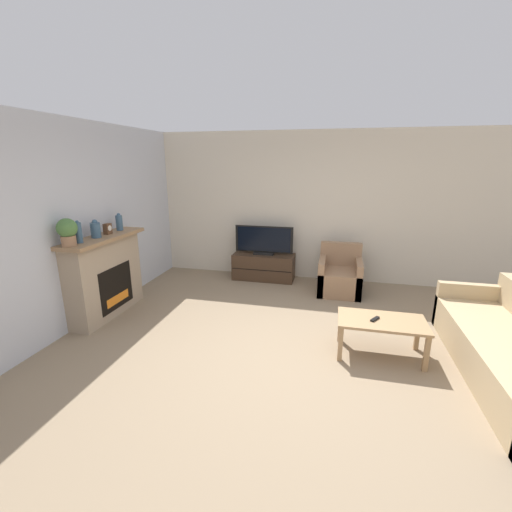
{
  "coord_description": "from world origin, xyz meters",
  "views": [
    {
      "loc": [
        0.43,
        -3.47,
        2.15
      ],
      "look_at": [
        -0.65,
        1.13,
        0.85
      ],
      "focal_mm": 24.0,
      "sensor_mm": 36.0,
      "label": 1
    }
  ],
  "objects_px": {
    "potted_plant": "(67,231)",
    "coffee_table": "(382,325)",
    "fireplace": "(105,275)",
    "armchair": "(340,277)",
    "mantel_vase_centre_left": "(96,229)",
    "tv": "(264,241)",
    "mantel_vase_left": "(78,232)",
    "mantel_clock": "(108,229)",
    "tv_stand": "(264,267)",
    "remote": "(375,319)",
    "mantel_vase_right": "(119,222)"
  },
  "relations": [
    {
      "from": "mantel_clock",
      "to": "armchair",
      "type": "xyz_separation_m",
      "value": [
        3.25,
        1.55,
        -0.97
      ]
    },
    {
      "from": "mantel_clock",
      "to": "coffee_table",
      "type": "relative_size",
      "value": 0.16
    },
    {
      "from": "mantel_vase_left",
      "to": "tv",
      "type": "xyz_separation_m",
      "value": [
        1.86,
        2.46,
        -0.57
      ]
    },
    {
      "from": "mantel_vase_right",
      "to": "coffee_table",
      "type": "bearing_deg",
      "value": -10.38
    },
    {
      "from": "armchair",
      "to": "coffee_table",
      "type": "xyz_separation_m",
      "value": [
        0.45,
        -1.95,
        0.11
      ]
    },
    {
      "from": "tv_stand",
      "to": "coffee_table",
      "type": "relative_size",
      "value": 1.18
    },
    {
      "from": "armchair",
      "to": "fireplace",
      "type": "bearing_deg",
      "value": -152.68
    },
    {
      "from": "tv_stand",
      "to": "armchair",
      "type": "distance_m",
      "value": 1.44
    },
    {
      "from": "potted_plant",
      "to": "coffee_table",
      "type": "distance_m",
      "value": 3.85
    },
    {
      "from": "mantel_vase_right",
      "to": "remote",
      "type": "height_order",
      "value": "mantel_vase_right"
    },
    {
      "from": "tv",
      "to": "armchair",
      "type": "bearing_deg",
      "value": -14.2
    },
    {
      "from": "mantel_vase_centre_left",
      "to": "potted_plant",
      "type": "bearing_deg",
      "value": -90.0
    },
    {
      "from": "mantel_clock",
      "to": "tv_stand",
      "type": "distance_m",
      "value": 2.84
    },
    {
      "from": "mantel_vase_centre_left",
      "to": "potted_plant",
      "type": "xyz_separation_m",
      "value": [
        0.0,
        -0.49,
        0.08
      ]
    },
    {
      "from": "potted_plant",
      "to": "armchair",
      "type": "height_order",
      "value": "potted_plant"
    },
    {
      "from": "tv_stand",
      "to": "armchair",
      "type": "bearing_deg",
      "value": -14.29
    },
    {
      "from": "potted_plant",
      "to": "coffee_table",
      "type": "height_order",
      "value": "potted_plant"
    },
    {
      "from": "tv",
      "to": "coffee_table",
      "type": "bearing_deg",
      "value": -51.18
    },
    {
      "from": "mantel_vase_centre_left",
      "to": "armchair",
      "type": "xyz_separation_m",
      "value": [
        3.25,
        1.79,
        -1.01
      ]
    },
    {
      "from": "tv",
      "to": "mantel_clock",
      "type": "bearing_deg",
      "value": -134.3
    },
    {
      "from": "tv",
      "to": "remote",
      "type": "height_order",
      "value": "tv"
    },
    {
      "from": "mantel_clock",
      "to": "tv",
      "type": "xyz_separation_m",
      "value": [
        1.86,
        1.9,
        -0.51
      ]
    },
    {
      "from": "fireplace",
      "to": "remote",
      "type": "distance_m",
      "value": 3.66
    },
    {
      "from": "fireplace",
      "to": "coffee_table",
      "type": "xyz_separation_m",
      "value": [
        3.72,
        -0.26,
        -0.22
      ]
    },
    {
      "from": "fireplace",
      "to": "armchair",
      "type": "relative_size",
      "value": 1.75
    },
    {
      "from": "coffee_table",
      "to": "mantel_vase_left",
      "type": "bearing_deg",
      "value": -177.46
    },
    {
      "from": "mantel_vase_right",
      "to": "armchair",
      "type": "relative_size",
      "value": 0.32
    },
    {
      "from": "fireplace",
      "to": "mantel_vase_left",
      "type": "relative_size",
      "value": 4.91
    },
    {
      "from": "mantel_vase_centre_left",
      "to": "potted_plant",
      "type": "relative_size",
      "value": 0.73
    },
    {
      "from": "mantel_clock",
      "to": "mantel_vase_right",
      "type": "bearing_deg",
      "value": 90.16
    },
    {
      "from": "coffee_table",
      "to": "tv",
      "type": "bearing_deg",
      "value": 128.82
    },
    {
      "from": "mantel_vase_centre_left",
      "to": "tv",
      "type": "distance_m",
      "value": 2.89
    },
    {
      "from": "mantel_clock",
      "to": "potted_plant",
      "type": "xyz_separation_m",
      "value": [
        -0.0,
        -0.74,
        0.11
      ]
    },
    {
      "from": "mantel_clock",
      "to": "coffee_table",
      "type": "height_order",
      "value": "mantel_clock"
    },
    {
      "from": "mantel_vase_centre_left",
      "to": "coffee_table",
      "type": "bearing_deg",
      "value": -2.35
    },
    {
      "from": "tv",
      "to": "remote",
      "type": "relative_size",
      "value": 7.33
    },
    {
      "from": "fireplace",
      "to": "potted_plant",
      "type": "relative_size",
      "value": 4.15
    },
    {
      "from": "mantel_vase_right",
      "to": "mantel_clock",
      "type": "relative_size",
      "value": 1.72
    },
    {
      "from": "potted_plant",
      "to": "tv_stand",
      "type": "bearing_deg",
      "value": 54.9
    },
    {
      "from": "mantel_vase_centre_left",
      "to": "coffee_table",
      "type": "xyz_separation_m",
      "value": [
        3.71,
        -0.15,
        -0.9
      ]
    },
    {
      "from": "tv",
      "to": "mantel_vase_left",
      "type": "bearing_deg",
      "value": -127.0
    },
    {
      "from": "potted_plant",
      "to": "mantel_vase_left",
      "type": "bearing_deg",
      "value": 90.0
    },
    {
      "from": "tv",
      "to": "armchair",
      "type": "relative_size",
      "value": 1.35
    },
    {
      "from": "mantel_vase_left",
      "to": "potted_plant",
      "type": "height_order",
      "value": "potted_plant"
    },
    {
      "from": "potted_plant",
      "to": "mantel_clock",
      "type": "bearing_deg",
      "value": 89.94
    },
    {
      "from": "potted_plant",
      "to": "remote",
      "type": "height_order",
      "value": "potted_plant"
    },
    {
      "from": "tv",
      "to": "armchair",
      "type": "distance_m",
      "value": 1.51
    },
    {
      "from": "fireplace",
      "to": "armchair",
      "type": "xyz_separation_m",
      "value": [
        3.27,
        1.69,
        -0.32
      ]
    },
    {
      "from": "fireplace",
      "to": "coffee_table",
      "type": "distance_m",
      "value": 3.74
    },
    {
      "from": "remote",
      "to": "mantel_vase_right",
      "type": "bearing_deg",
      "value": -157.93
    }
  ]
}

